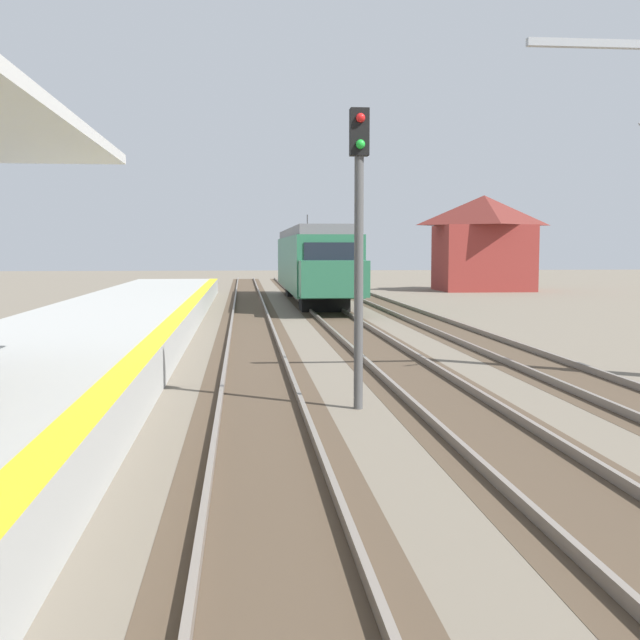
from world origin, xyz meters
The scene contains 6 objects.
track_pair_nearest_platform centered at (1.90, 20.00, 0.05)m, with size 2.34×120.00×0.16m.
track_pair_middle centered at (5.30, 20.00, 0.05)m, with size 2.34×120.00×0.16m.
track_pair_far_side centered at (8.70, 20.00, 0.05)m, with size 2.34×120.00×0.16m.
approaching_train centered at (5.30, 45.82, 2.18)m, with size 2.93×19.60×4.76m.
rail_signal_post centered at (3.61, 17.52, 3.19)m, with size 0.32×0.34×5.20m.
distant_trackside_house centered at (17.78, 56.99, 3.34)m, with size 6.60×5.28×6.40m.
Camera 1 is at (1.60, 3.60, 2.81)m, focal length 45.40 mm.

